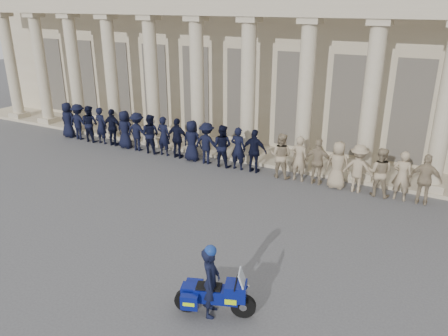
# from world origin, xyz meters

# --- Properties ---
(ground) EXTENTS (90.00, 90.00, 0.00)m
(ground) POSITION_xyz_m (0.00, 0.00, 0.00)
(ground) COLOR #4B4B4E
(ground) RESTS_ON ground
(building) EXTENTS (40.00, 12.50, 9.00)m
(building) POSITION_xyz_m (-0.00, 14.74, 4.52)
(building) COLOR tan
(building) RESTS_ON ground
(officer_rank) EXTENTS (18.59, 0.71, 1.89)m
(officer_rank) POSITION_xyz_m (-2.79, 6.75, 0.94)
(officer_rank) COLOR black
(officer_rank) RESTS_ON ground
(motorcycle) EXTENTS (1.85, 1.07, 1.23)m
(motorcycle) POSITION_xyz_m (2.66, -1.97, 0.53)
(motorcycle) COLOR black
(motorcycle) RESTS_ON ground
(rider) EXTENTS (0.61, 0.74, 1.83)m
(rider) POSITION_xyz_m (2.56, -2.01, 0.91)
(rider) COLOR black
(rider) RESTS_ON ground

